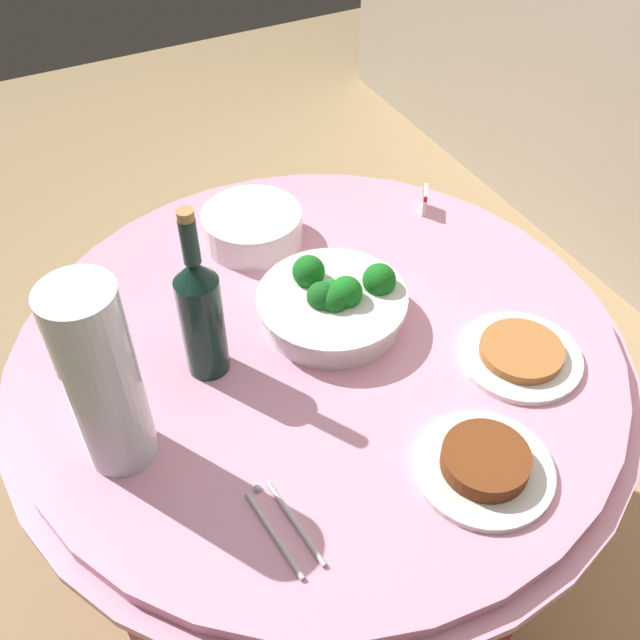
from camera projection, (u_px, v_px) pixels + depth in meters
ground_plane at (320, 540)px, 1.84m from camera, size 6.00×6.00×0.00m
buffet_table at (320, 455)px, 1.58m from camera, size 1.16×1.16×0.74m
broccoli_bowl at (333, 303)px, 1.34m from camera, size 0.28×0.28×0.11m
plate_stack at (252, 227)px, 1.51m from camera, size 0.21×0.21×0.07m
wine_bottle at (201, 313)px, 1.19m from camera, size 0.07×0.07×0.34m
decorative_fruit_vase at (104, 387)px, 1.05m from camera, size 0.11×0.11×0.34m
serving_tongs at (282, 525)px, 1.05m from camera, size 0.17×0.06×0.01m
food_plate_peanuts at (520, 354)px, 1.28m from camera, size 0.22×0.22×0.03m
food_plate_stir_fry at (484, 464)px, 1.11m from camera, size 0.22×0.22×0.04m
label_placard_front at (425, 199)px, 1.59m from camera, size 0.05×0.04×0.05m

